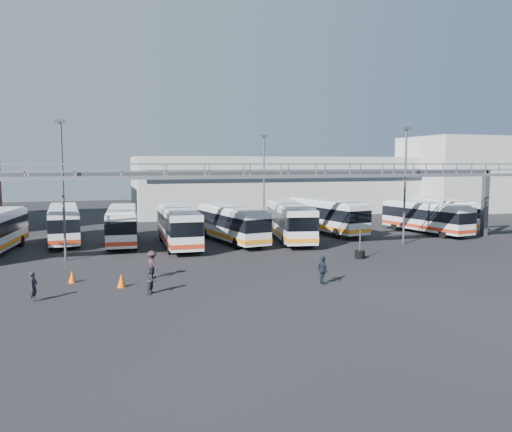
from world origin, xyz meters
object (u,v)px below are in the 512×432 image
object	(u,v)px
tire_stack	(360,254)
pedestrian_c	(152,264)
light_pole_mid	(405,179)
cone_right	(72,277)
light_pole_left	(63,182)
bus_4	(231,223)
cone_left	(121,280)
bus_5	(290,220)
bus_6	(325,215)
bus_1	(64,223)
pedestrian_b	(153,280)
bus_8	(426,216)
bus_3	(178,225)
light_pole_back	(264,176)
pedestrian_d	(323,270)
bus_9	(441,212)
bus_2	(122,224)
pedestrian_a	(33,286)

from	to	relation	value
tire_stack	pedestrian_c	bearing A→B (deg)	-173.29
light_pole_mid	cone_right	distance (m)	28.47
light_pole_left	bus_4	world-z (taller)	light_pole_left
tire_stack	light_pole_left	bearing A→B (deg)	164.52
cone_left	bus_5	bearing A→B (deg)	40.33
light_pole_left	bus_6	bearing A→B (deg)	16.98
bus_1	pedestrian_b	distance (m)	21.17
bus_8	pedestrian_b	size ratio (longest dim) A/B	6.95
pedestrian_b	cone_right	distance (m)	5.93
bus_1	bus_4	xyz separation A→B (m)	(14.34, -4.54, -0.01)
light_pole_left	bus_1	distance (m)	9.74
bus_4	cone_right	xyz separation A→B (m)	(-12.93, -11.79, -1.44)
bus_3	bus_6	xyz separation A→B (m)	(15.55, 3.76, 0.02)
light_pole_back	pedestrian_d	bearing A→B (deg)	-100.93
bus_1	pedestrian_c	world-z (taller)	bus_1
bus_4	tire_stack	distance (m)	12.59
bus_6	cone_right	size ratio (longest dim) A/B	15.84
light_pole_mid	light_pole_back	bearing A→B (deg)	118.07
bus_6	pedestrian_b	distance (m)	27.01
bus_6	light_pole_mid	bearing A→B (deg)	-76.97
pedestrian_d	light_pole_left	bearing A→B (deg)	44.73
light_pole_back	cone_left	bearing A→B (deg)	-125.01
bus_9	bus_1	bearing A→B (deg)	-174.40
bus_3	pedestrian_d	bearing A→B (deg)	-67.84
light_pole_left	bus_9	size ratio (longest dim) A/B	0.95
bus_9	pedestrian_b	size ratio (longest dim) A/B	7.04
bus_2	pedestrian_c	bearing A→B (deg)	-81.64
pedestrian_c	tire_stack	world-z (taller)	tire_stack
bus_3	bus_9	world-z (taller)	bus_3
light_pole_back	cone_right	distance (m)	29.28
bus_6	pedestrian_a	size ratio (longest dim) A/B	7.30
pedestrian_a	cone_right	bearing A→B (deg)	-5.63
light_pole_mid	cone_right	size ratio (longest dim) A/B	14.06
bus_2	pedestrian_c	world-z (taller)	bus_2
bus_8	pedestrian_c	bearing A→B (deg)	-166.71
light_pole_back	pedestrian_c	size ratio (longest dim) A/B	5.99
bus_8	bus_5	bearing A→B (deg)	172.58
bus_3	cone_left	xyz separation A→B (m)	(-5.29, -13.16, -1.47)
cone_right	cone_left	bearing A→B (deg)	-36.45
bus_1	bus_4	distance (m)	15.04
tire_stack	cone_right	bearing A→B (deg)	-175.42
bus_8	cone_left	xyz separation A→B (m)	(-30.51, -13.66, -1.35)
light_pole_left	bus_2	size ratio (longest dim) A/B	0.95
light_pole_back	cone_left	world-z (taller)	light_pole_back
bus_6	tire_stack	size ratio (longest dim) A/B	5.43
light_pole_back	cone_left	size ratio (longest dim) A/B	12.91
cone_left	light_pole_mid	bearing A→B (deg)	19.12
light_pole_left	cone_left	distance (m)	11.44
light_pole_mid	bus_5	size ratio (longest dim) A/B	0.88
pedestrian_a	light_pole_left	bearing A→B (deg)	13.98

